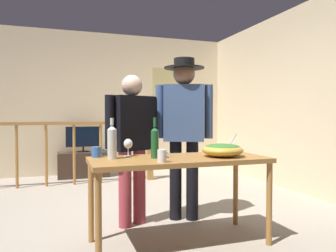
{
  "coord_description": "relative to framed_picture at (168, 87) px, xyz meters",
  "views": [
    {
      "loc": [
        -0.81,
        -3.43,
        1.12
      ],
      "look_at": [
        0.18,
        -0.5,
        1.02
      ],
      "focal_mm": 34.59,
      "sensor_mm": 36.0,
      "label": 1
    }
  ],
  "objects": [
    {
      "name": "wine_bottle_green",
      "position": [
        -1.38,
        -3.7,
        -0.82
      ],
      "size": [
        0.07,
        0.07,
        0.35
      ],
      "color": "#1E5628",
      "rests_on": "serving_table"
    },
    {
      "name": "person_standing_left",
      "position": [
        -1.45,
        -3.13,
        -0.81
      ],
      "size": [
        0.58,
        0.38,
        1.53
      ],
      "rotation": [
        0.0,
        0.0,
        3.56
      ],
      "color": "#9E3842",
      "rests_on": "ground_plane"
    },
    {
      "name": "mug_blue",
      "position": [
        -1.84,
        -3.48,
        -0.92
      ],
      "size": [
        0.12,
        0.08,
        0.09
      ],
      "color": "#3866B2",
      "rests_on": "serving_table"
    },
    {
      "name": "framed_picture",
      "position": [
        0.0,
        0.0,
        0.0
      ],
      "size": [
        0.7,
        0.03,
        0.76
      ],
      "primitive_type": "cube",
      "color": "tan"
    },
    {
      "name": "side_wall_right",
      "position": [
        1.19,
        -2.03,
        -0.36
      ],
      "size": [
        0.1,
        4.48,
        2.72
      ],
      "primitive_type": "cube",
      "color": "beige",
      "rests_on": "ground_plane"
    },
    {
      "name": "tv_console",
      "position": [
        -1.74,
        -0.29,
        -1.49
      ],
      "size": [
        0.9,
        0.4,
        0.46
      ],
      "primitive_type": "cube",
      "color": "#38281E",
      "rests_on": "ground_plane"
    },
    {
      "name": "ground_plane",
      "position": [
        -1.34,
        -2.93,
        -1.72
      ],
      "size": [
        7.77,
        7.77,
        0.0
      ],
      "primitive_type": "plane",
      "color": "#9E9384"
    },
    {
      "name": "salad_bowl",
      "position": [
        -0.77,
        -3.79,
        -0.9
      ],
      "size": [
        0.37,
        0.37,
        0.2
      ],
      "color": "gold",
      "rests_on": "serving_table"
    },
    {
      "name": "stair_railing",
      "position": [
        -1.7,
        -0.93,
        -1.07
      ],
      "size": [
        3.06,
        0.1,
        1.07
      ],
      "color": "#9E6B33",
      "rests_on": "ground_plane"
    },
    {
      "name": "back_wall",
      "position": [
        -1.34,
        0.06,
        -0.36
      ],
      "size": [
        5.06,
        0.1,
        2.72
      ],
      "primitive_type": "cube",
      "color": "beige",
      "rests_on": "ground_plane"
    },
    {
      "name": "wine_bottle_clear",
      "position": [
        -1.73,
        -3.63,
        -0.82
      ],
      "size": [
        0.08,
        0.08,
        0.34
      ],
      "color": "silver",
      "rests_on": "serving_table"
    },
    {
      "name": "flat_screen_tv",
      "position": [
        -1.74,
        -0.32,
        -0.99
      ],
      "size": [
        0.61,
        0.12,
        0.46
      ],
      "color": "black",
      "rests_on": "tv_console"
    },
    {
      "name": "wine_glass",
      "position": [
        -1.57,
        -3.51,
        -0.86
      ],
      "size": [
        0.08,
        0.08,
        0.16
      ],
      "color": "silver",
      "rests_on": "serving_table"
    },
    {
      "name": "serving_table",
      "position": [
        -1.16,
        -3.73,
        -1.04
      ],
      "size": [
        1.53,
        0.64,
        0.76
      ],
      "color": "#9E6B33",
      "rests_on": "ground_plane"
    },
    {
      "name": "mug_white",
      "position": [
        -1.39,
        -3.95,
        -0.91
      ],
      "size": [
        0.11,
        0.07,
        0.1
      ],
      "color": "white",
      "rests_on": "serving_table"
    },
    {
      "name": "person_standing_right",
      "position": [
        -0.88,
        -3.13,
        -0.67
      ],
      "size": [
        0.57,
        0.43,
        1.73
      ],
      "rotation": [
        0.0,
        0.0,
        2.73
      ],
      "color": "black",
      "rests_on": "ground_plane"
    }
  ]
}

